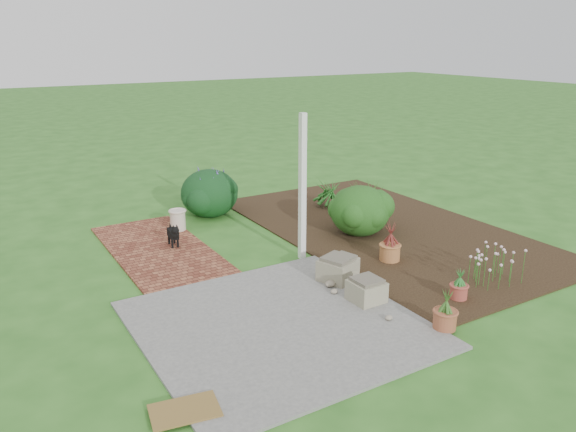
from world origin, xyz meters
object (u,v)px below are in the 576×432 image
cream_ceramic_urn (178,220)px  evergreen_shrub (360,209)px  black_dog (173,233)px  stone_trough_near (366,291)px

cream_ceramic_urn → evergreen_shrub: size_ratio=0.35×
black_dog → evergreen_shrub: evergreen_shrub is taller
stone_trough_near → evergreen_shrub: bearing=54.1°
black_dog → evergreen_shrub: (3.33, -1.14, 0.22)m
black_dog → cream_ceramic_urn: bearing=70.5°
stone_trough_near → cream_ceramic_urn: 4.52m
stone_trough_near → evergreen_shrub: size_ratio=0.39×
cream_ceramic_urn → evergreen_shrub: (2.93, -1.98, 0.28)m
black_dog → stone_trough_near: bearing=-59.9°
stone_trough_near → black_dog: (-1.60, 3.51, 0.10)m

